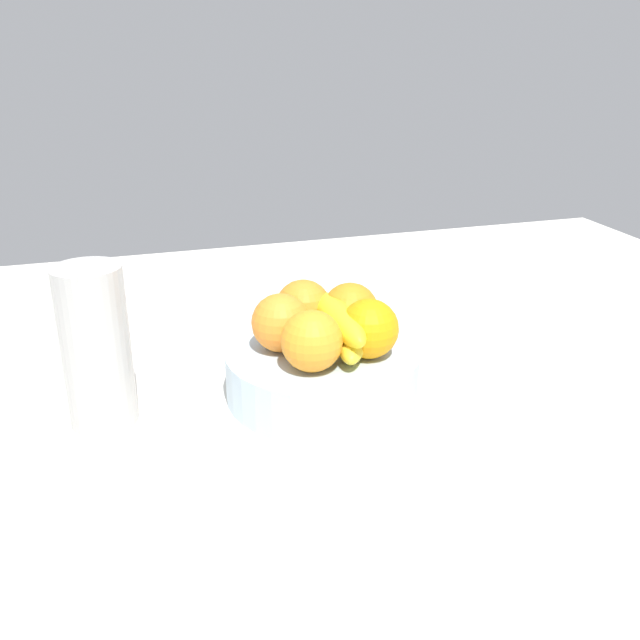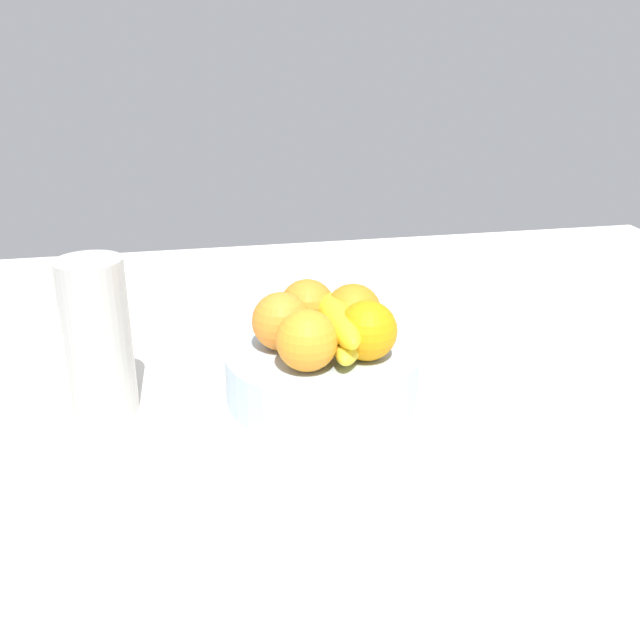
# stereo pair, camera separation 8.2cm
# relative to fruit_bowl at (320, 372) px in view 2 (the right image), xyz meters

# --- Properties ---
(ground_plane) EXTENTS (1.80, 1.40, 0.03)m
(ground_plane) POSITION_rel_fruit_bowl_xyz_m (0.00, -0.00, -0.05)
(ground_plane) COLOR silver
(fruit_bowl) EXTENTS (0.25, 0.25, 0.06)m
(fruit_bowl) POSITION_rel_fruit_bowl_xyz_m (0.00, 0.00, 0.00)
(fruit_bowl) COLOR silver
(fruit_bowl) RESTS_ON ground_plane
(orange_front_left) EXTENTS (0.07, 0.07, 0.07)m
(orange_front_left) POSITION_rel_fruit_bowl_xyz_m (-0.05, 0.01, 0.07)
(orange_front_left) COLOR orange
(orange_front_left) RESTS_ON fruit_bowl
(orange_front_right) EXTENTS (0.07, 0.07, 0.07)m
(orange_front_right) POSITION_rel_fruit_bowl_xyz_m (-0.03, -0.05, 0.07)
(orange_front_right) COLOR orange
(orange_front_right) RESTS_ON fruit_bowl
(orange_center) EXTENTS (0.07, 0.07, 0.07)m
(orange_center) POSITION_rel_fruit_bowl_xyz_m (0.05, -0.04, 0.07)
(orange_center) COLOR orange
(orange_center) RESTS_ON fruit_bowl
(orange_back_left) EXTENTS (0.07, 0.07, 0.07)m
(orange_back_left) POSITION_rel_fruit_bowl_xyz_m (0.05, 0.03, 0.07)
(orange_back_left) COLOR orange
(orange_back_left) RESTS_ON fruit_bowl
(orange_back_right) EXTENTS (0.07, 0.07, 0.07)m
(orange_back_right) POSITION_rel_fruit_bowl_xyz_m (-0.01, 0.05, 0.07)
(orange_back_right) COLOR orange
(orange_back_right) RESTS_ON fruit_bowl
(banana_bunch) EXTENTS (0.09, 0.17, 0.06)m
(banana_bunch) POSITION_rel_fruit_bowl_xyz_m (0.03, -0.00, 0.06)
(banana_bunch) COLOR yellow
(banana_bunch) RESTS_ON fruit_bowl
(thermos_tumbler) EXTENTS (0.08, 0.08, 0.20)m
(thermos_tumbler) POSITION_rel_fruit_bowl_xyz_m (-0.27, 0.01, 0.07)
(thermos_tumbler) COLOR #B7B7B4
(thermos_tumbler) RESTS_ON ground_plane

